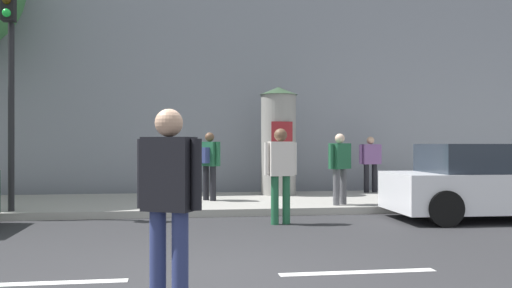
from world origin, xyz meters
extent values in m
plane|color=#2B2B2D|center=(0.00, 0.00, 0.00)|extent=(80.00, 80.00, 0.00)
cube|color=#9E9B93|center=(0.00, 7.00, 0.07)|extent=(36.00, 4.00, 0.15)
cube|color=silver|center=(-1.71, 0.00, 0.00)|extent=(1.80, 0.16, 0.01)
cube|color=silver|center=(1.71, 0.00, 0.00)|extent=(1.80, 0.16, 0.01)
cube|color=gray|center=(0.00, 12.00, 5.12)|extent=(36.00, 5.00, 10.25)
cylinder|color=black|center=(-3.44, 5.35, 1.97)|extent=(0.12, 0.12, 3.64)
cube|color=black|center=(-3.44, 5.17, 4.16)|extent=(0.24, 0.24, 0.75)
sphere|color=#3C2906|center=(-3.44, 5.04, 4.16)|extent=(0.16, 0.16, 0.16)
sphere|color=green|center=(-3.44, 5.04, 3.92)|extent=(0.16, 0.16, 0.16)
cylinder|color=gray|center=(2.34, 8.07, 1.43)|extent=(0.89, 0.89, 2.56)
cone|color=#334C33|center=(2.34, 8.07, 2.81)|extent=(0.98, 0.98, 0.20)
cube|color=maroon|center=(2.34, 7.62, 1.56)|extent=(0.53, 0.02, 0.90)
cylinder|color=#1E5938|center=(1.47, 3.84, 0.44)|extent=(0.14, 0.14, 0.87)
cylinder|color=#1E5938|center=(1.69, 3.88, 0.44)|extent=(0.14, 0.14, 0.87)
cube|color=silver|center=(1.58, 3.86, 1.18)|extent=(0.47, 0.31, 0.62)
cylinder|color=silver|center=(1.32, 3.82, 1.18)|extent=(0.09, 0.09, 0.59)
cylinder|color=silver|center=(1.84, 3.90, 1.18)|extent=(0.09, 0.09, 0.59)
sphere|color=brown|center=(1.58, 3.86, 1.61)|extent=(0.24, 0.24, 0.24)
cylinder|color=navy|center=(-0.47, -1.23, 0.44)|extent=(0.14, 0.14, 0.88)
cylinder|color=navy|center=(-0.28, -1.32, 0.44)|extent=(0.14, 0.14, 0.88)
cube|color=black|center=(-0.38, -1.28, 1.19)|extent=(0.48, 0.41, 0.62)
cylinder|color=black|center=(-0.60, -1.16, 1.19)|extent=(0.09, 0.09, 0.59)
cylinder|color=black|center=(-0.15, -1.39, 1.19)|extent=(0.09, 0.09, 0.59)
sphere|color=tan|center=(-0.38, -1.28, 1.62)|extent=(0.24, 0.24, 0.24)
cube|color=#724C84|center=(-0.29, -1.12, 1.16)|extent=(0.32, 0.27, 0.36)
cylinder|color=black|center=(0.42, 6.93, 0.55)|extent=(0.14, 0.14, 0.79)
cylinder|color=black|center=(0.57, 6.75, 0.55)|extent=(0.14, 0.14, 0.79)
cube|color=#1E5938|center=(0.49, 6.84, 1.22)|extent=(0.48, 0.52, 0.56)
cylinder|color=#1E5938|center=(0.32, 7.06, 1.22)|extent=(0.09, 0.09, 0.53)
cylinder|color=#1E5938|center=(0.67, 6.63, 1.22)|extent=(0.09, 0.09, 0.53)
sphere|color=brown|center=(0.49, 6.84, 1.61)|extent=(0.21, 0.21, 0.21)
cube|color=navy|center=(0.35, 6.73, 1.19)|extent=(0.30, 0.32, 0.36)
cylinder|color=#4C4C51|center=(3.09, 5.43, 0.53)|extent=(0.14, 0.14, 0.77)
cylinder|color=#4C4C51|center=(3.28, 5.57, 0.53)|extent=(0.14, 0.14, 0.77)
cube|color=#1E5938|center=(3.18, 5.50, 1.19)|extent=(0.53, 0.48, 0.54)
cylinder|color=#1E5938|center=(2.95, 5.33, 1.19)|extent=(0.09, 0.09, 0.52)
cylinder|color=#1E5938|center=(3.42, 5.67, 1.19)|extent=(0.09, 0.09, 0.52)
sphere|color=beige|center=(3.18, 5.50, 1.57)|extent=(0.21, 0.21, 0.21)
cylinder|color=black|center=(5.04, 8.41, 0.53)|extent=(0.14, 0.14, 0.76)
cylinder|color=black|center=(4.80, 8.37, 0.53)|extent=(0.14, 0.14, 0.76)
cube|color=#724C84|center=(4.92, 8.39, 1.18)|extent=(0.53, 0.32, 0.54)
cylinder|color=#724C84|center=(5.21, 8.44, 1.18)|extent=(0.09, 0.09, 0.51)
cylinder|color=#724C84|center=(4.63, 8.34, 1.18)|extent=(0.09, 0.09, 0.51)
sphere|color=tan|center=(4.92, 8.39, 1.55)|extent=(0.21, 0.21, 0.21)
cube|color=silver|center=(5.84, 3.89, 0.54)|extent=(4.22, 1.91, 0.72)
cube|color=#262D38|center=(5.63, 3.90, 1.18)|extent=(2.39, 1.67, 0.55)
cylinder|color=black|center=(4.35, 3.12, 0.32)|extent=(0.65, 0.24, 0.64)
cylinder|color=black|center=(4.41, 4.78, 0.32)|extent=(0.65, 0.24, 0.64)
camera|label=1|loc=(-0.35, -6.05, 1.44)|focal=39.30mm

